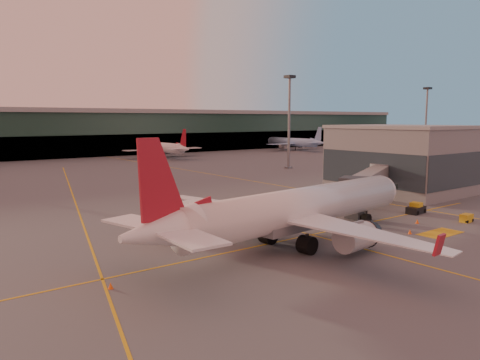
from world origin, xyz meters
TOP-DOWN VIEW (x-y plane):
  - ground at (0.00, 0.00)m, footprint 600.00×600.00m
  - taxi_markings at (-7.32, 44.49)m, footprint 100.12×173.00m
  - terminal at (0.00, 141.79)m, footprint 400.00×20.00m
  - gate_building at (41.93, 17.93)m, footprint 18.40×22.40m
  - mast_east_near at (55.00, 62.00)m, footprint 2.40×2.40m
  - mast_east_far at (130.00, 66.00)m, footprint 2.40×2.40m
  - main_airplane at (-0.42, 2.51)m, footprint 40.71×36.77m
  - jet_bridge at (25.47, 11.78)m, footprint 23.60×13.72m
  - catering_truck at (-7.99, 11.58)m, footprint 5.74×2.62m
  - gpu_cart at (26.65, -2.78)m, footprint 1.91×1.16m
  - pushback_tug at (26.51, 4.62)m, footprint 3.34×2.05m
  - cone_nose at (20.60, 0.73)m, footprint 0.46×0.46m
  - cone_tail at (-21.03, 2.38)m, footprint 0.42×0.42m
  - cone_wing_left at (-2.35, 19.12)m, footprint 0.39×0.39m
  - cone_fwd at (14.74, -1.95)m, footprint 0.44×0.44m

SIDE VIEW (x-z plane):
  - ground at x=0.00m, z-range 0.00..0.00m
  - taxi_markings at x=-7.32m, z-range 0.00..0.01m
  - cone_wing_left at x=-2.35m, z-range -0.01..0.49m
  - cone_tail at x=-21.03m, z-range -0.01..0.52m
  - cone_fwd at x=14.74m, z-range -0.01..0.55m
  - cone_nose at x=20.60m, z-range -0.01..0.57m
  - gpu_cart at x=26.65m, z-range -0.01..1.07m
  - pushback_tug at x=26.51m, z-range -0.15..1.48m
  - catering_truck at x=-7.99m, z-range 0.30..4.75m
  - main_airplane at x=-0.42m, z-range -2.15..10.13m
  - jet_bridge at x=25.47m, z-range 1.19..7.20m
  - gate_building at x=41.93m, z-range -0.01..12.59m
  - terminal at x=0.00m, z-range -0.04..17.56m
  - mast_east_near at x=55.00m, z-range 2.06..27.66m
  - mast_east_far at x=130.00m, z-range 2.06..27.66m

